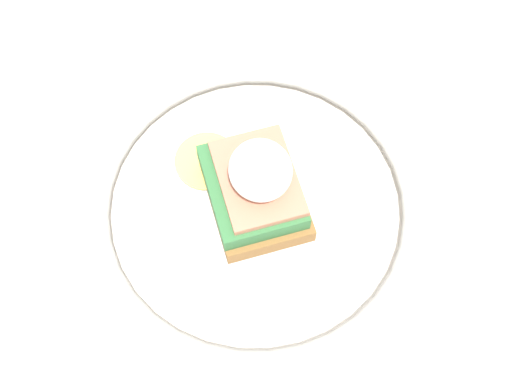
# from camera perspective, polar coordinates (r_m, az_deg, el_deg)

# --- Properties ---
(ground_plane) EXTENTS (6.00, 6.00, 0.00)m
(ground_plane) POSITION_cam_1_polar(r_m,az_deg,el_deg) (1.35, -0.66, -15.07)
(ground_plane) COLOR #9E9993
(dining_table) EXTENTS (0.97, 0.75, 0.76)m
(dining_table) POSITION_cam_1_polar(r_m,az_deg,el_deg) (0.73, -1.18, -6.25)
(dining_table) COLOR beige
(dining_table) RESTS_ON ground_plane
(plate) EXTENTS (0.27, 0.27, 0.02)m
(plate) POSITION_cam_1_polar(r_m,az_deg,el_deg) (0.61, -0.00, -1.09)
(plate) COLOR white
(plate) RESTS_ON dining_table
(sandwich) EXTENTS (0.12, 0.10, 0.08)m
(sandwich) POSITION_cam_1_polar(r_m,az_deg,el_deg) (0.58, -0.09, 0.58)
(sandwich) COLOR brown
(sandwich) RESTS_ON plate
(fork) EXTENTS (0.04, 0.14, 0.00)m
(fork) POSITION_cam_1_polar(r_m,az_deg,el_deg) (0.71, -3.57, 12.07)
(fork) COLOR silver
(fork) RESTS_ON dining_table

